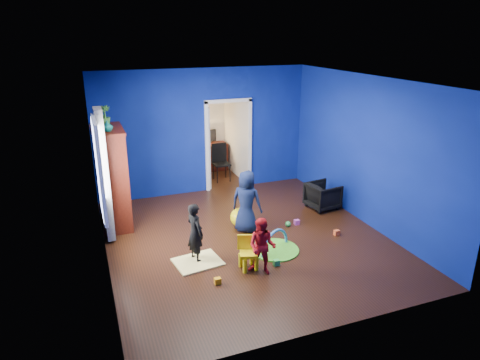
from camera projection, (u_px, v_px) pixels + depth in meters
name	position (u px, v px, depth m)	size (l,w,h in m)	color
floor	(247.00, 239.00, 7.98)	(5.00, 5.50, 0.01)	black
ceiling	(248.00, 81.00, 7.02)	(5.00, 5.50, 0.01)	white
wall_back	(204.00, 132.00, 9.93)	(5.00, 0.02, 2.90)	navy
wall_front	(333.00, 229.00, 5.07)	(5.00, 0.02, 2.90)	navy
wall_left	(99.00, 182.00, 6.67)	(0.02, 5.50, 2.90)	navy
wall_right	(366.00, 151.00, 8.33)	(0.02, 5.50, 2.90)	navy
alcove	(217.00, 130.00, 10.97)	(1.00, 1.75, 2.50)	silver
armchair	(323.00, 196.00, 9.28)	(0.61, 0.63, 0.57)	black
child_black	(195.00, 233.00, 7.08)	(0.37, 0.25, 1.03)	black
child_navy	(247.00, 202.00, 8.11)	(0.59, 0.39, 1.22)	#0D1632
toddler_red	(262.00, 247.00, 6.72)	(0.46, 0.36, 0.94)	#B51326
vase	(107.00, 126.00, 7.66)	(0.19, 0.19, 0.20)	#0B575E
potted_plant	(105.00, 116.00, 8.09)	(0.22, 0.22, 0.39)	#398430
tv_armoire	(112.00, 178.00, 8.28)	(0.58, 1.14, 1.96)	#40180A
crt_tv	(114.00, 176.00, 8.28)	(0.46, 0.70, 0.54)	silver
yellow_blanket	(198.00, 262.00, 7.16)	(0.75, 0.60, 0.03)	#F2E07A
hopper_ball	(239.00, 217.00, 8.46)	(0.37, 0.37, 0.37)	yellow
kid_chair	(249.00, 255.00, 6.92)	(0.28, 0.28, 0.50)	yellow
play_mat	(275.00, 250.00, 7.56)	(0.85, 0.85, 0.02)	#419020
toy_arch	(275.00, 249.00, 7.56)	(0.76, 0.76, 0.05)	#3F8CD8
window_left	(98.00, 169.00, 6.95)	(0.03, 0.95, 1.55)	white
curtain	(105.00, 176.00, 7.57)	(0.14, 0.42, 2.40)	slate
doorway	(228.00, 146.00, 10.26)	(1.16, 0.10, 2.10)	white
study_desk	(211.00, 157.00, 11.82)	(0.88, 0.44, 0.75)	#3D140A
desk_monitor	(209.00, 135.00, 11.73)	(0.40, 0.05, 0.32)	black
desk_lamp	(200.00, 138.00, 11.59)	(0.14, 0.14, 0.14)	#FFD88C
folding_chair	(221.00, 163.00, 10.94)	(0.40, 0.40, 0.92)	black
book_shelf	(208.00, 96.00, 11.37)	(0.88, 0.24, 0.04)	white
toy_0	(337.00, 233.00, 8.12)	(0.10, 0.08, 0.10)	#E75826
toy_1	(326.00, 207.00, 9.26)	(0.11, 0.11, 0.11)	blue
toy_2	(218.00, 281.00, 6.55)	(0.10, 0.08, 0.10)	#F99D0D
toy_3	(288.00, 224.00, 8.48)	(0.11, 0.11, 0.11)	green
toy_4	(297.00, 222.00, 8.56)	(0.10, 0.08, 0.10)	#DE53BB
toy_5	(276.00, 263.00, 7.07)	(0.10, 0.08, 0.10)	green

